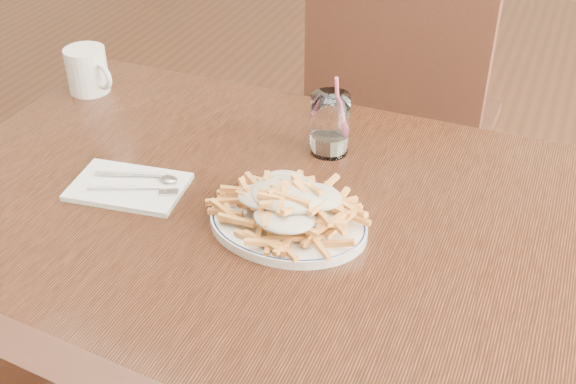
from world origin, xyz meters
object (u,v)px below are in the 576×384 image
at_px(loaded_fries, 288,201).
at_px(water_glass, 330,128).
at_px(table, 266,242).
at_px(coffee_mug, 88,70).
at_px(fries_plate, 288,223).
at_px(chair_far, 400,111).

bearing_deg(loaded_fries, water_glass, 94.31).
xyz_separation_m(table, coffee_mug, (-0.52, 0.25, 0.13)).
relative_size(fries_plate, coffee_mug, 2.59).
distance_m(loaded_fries, water_glass, 0.25).
distance_m(table, water_glass, 0.25).
height_order(fries_plate, water_glass, water_glass).
bearing_deg(fries_plate, chair_far, 91.15).
bearing_deg(table, fries_plate, -35.98).
bearing_deg(chair_far, fries_plate, -88.85).
bearing_deg(coffee_mug, chair_far, 43.54).
bearing_deg(table, loaded_fries, -35.98).
xyz_separation_m(chair_far, coffee_mug, (-0.56, -0.54, 0.25)).
height_order(chair_far, coffee_mug, chair_far).
relative_size(fries_plate, loaded_fries, 1.34).
bearing_deg(coffee_mug, water_glass, -4.17).
relative_size(chair_far, coffee_mug, 8.03).
distance_m(fries_plate, water_glass, 0.25).
distance_m(chair_far, fries_plate, 0.85).
bearing_deg(water_glass, coffee_mug, 175.83).
height_order(chair_far, water_glass, chair_far).
bearing_deg(loaded_fries, table, 144.02).
xyz_separation_m(table, fries_plate, (0.06, -0.04, 0.09)).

